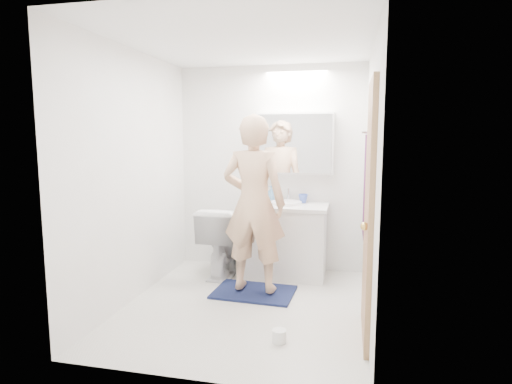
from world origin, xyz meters
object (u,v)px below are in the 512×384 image
(toilet_paper_roll, at_px, (279,336))
(medicine_cabinet, at_px, (295,144))
(vanity_cabinet, at_px, (285,242))
(toothbrush_cup, at_px, (303,199))
(person, at_px, (254,204))
(soap_bottle_b, at_px, (271,194))
(soap_bottle_a, at_px, (259,192))
(toilet, at_px, (224,240))

(toilet_paper_roll, bearing_deg, medicine_cabinet, 94.13)
(vanity_cabinet, relative_size, toothbrush_cup, 8.16)
(person, distance_m, toilet_paper_roll, 1.36)
(soap_bottle_b, xyz_separation_m, toothbrush_cup, (0.38, -0.02, -0.04))
(vanity_cabinet, xyz_separation_m, soap_bottle_b, (-0.20, 0.18, 0.52))
(medicine_cabinet, relative_size, toilet_paper_roll, 8.00)
(toothbrush_cup, bearing_deg, medicine_cabinet, 155.48)
(medicine_cabinet, distance_m, toothbrush_cup, 0.64)
(soap_bottle_a, relative_size, toilet_paper_roll, 2.03)
(medicine_cabinet, distance_m, toilet, 1.38)
(vanity_cabinet, xyz_separation_m, toilet_paper_roll, (0.20, -1.59, -0.34))
(vanity_cabinet, height_order, toilet_paper_roll, vanity_cabinet)
(person, height_order, soap_bottle_b, person)
(vanity_cabinet, distance_m, toilet, 0.71)
(vanity_cabinet, relative_size, medicine_cabinet, 1.02)
(vanity_cabinet, height_order, toilet, toilet)
(vanity_cabinet, distance_m, medicine_cabinet, 1.13)
(vanity_cabinet, bearing_deg, soap_bottle_a, 156.42)
(soap_bottle_a, height_order, toothbrush_cup, soap_bottle_a)
(medicine_cabinet, relative_size, soap_bottle_a, 3.94)
(person, bearing_deg, soap_bottle_a, -78.10)
(toilet, xyz_separation_m, soap_bottle_b, (0.50, 0.30, 0.52))
(toilet, bearing_deg, toothbrush_cup, -162.44)
(soap_bottle_a, bearing_deg, toilet, -143.03)
(soap_bottle_a, xyz_separation_m, toilet_paper_roll, (0.54, -1.74, -0.88))
(medicine_cabinet, distance_m, soap_bottle_a, 0.71)
(medicine_cabinet, relative_size, person, 0.50)
(person, height_order, toothbrush_cup, person)
(soap_bottle_a, xyz_separation_m, toothbrush_cup, (0.52, 0.01, -0.06))
(toilet, relative_size, person, 0.45)
(medicine_cabinet, distance_m, soap_bottle_b, 0.65)
(person, relative_size, toilet_paper_roll, 15.87)
(soap_bottle_b, bearing_deg, toilet_paper_roll, -77.30)
(vanity_cabinet, distance_m, soap_bottle_a, 0.66)
(toothbrush_cup, bearing_deg, toilet, -162.57)
(medicine_cabinet, bearing_deg, soap_bottle_b, -173.63)
(toilet_paper_roll, bearing_deg, soap_bottle_b, 102.70)
(person, distance_m, soap_bottle_b, 0.82)
(vanity_cabinet, xyz_separation_m, medicine_cabinet, (0.07, 0.21, 1.11))
(vanity_cabinet, xyz_separation_m, soap_bottle_a, (-0.34, 0.15, 0.54))
(soap_bottle_a, xyz_separation_m, soap_bottle_b, (0.15, 0.03, -0.02))
(toilet, relative_size, toilet_paper_roll, 7.22)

